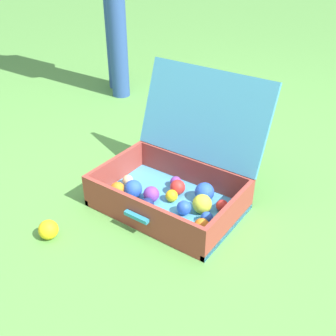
% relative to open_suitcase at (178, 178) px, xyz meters
% --- Properties ---
extents(ground_plane, '(16.00, 16.00, 0.00)m').
position_rel_open_suitcase_xyz_m(ground_plane, '(0.07, -0.14, -0.11)').
color(ground_plane, '#569342').
extents(open_suitcase, '(0.60, 0.56, 0.52)m').
position_rel_open_suitcase_xyz_m(open_suitcase, '(0.00, 0.00, 0.00)').
color(open_suitcase, '#4799C6').
rests_on(open_suitcase, ground).
extents(stray_ball_on_grass, '(0.08, 0.08, 0.08)m').
position_rel_open_suitcase_xyz_m(stray_ball_on_grass, '(-0.27, -0.49, -0.08)').
color(stray_ball_on_grass, yellow).
rests_on(stray_ball_on_grass, ground).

